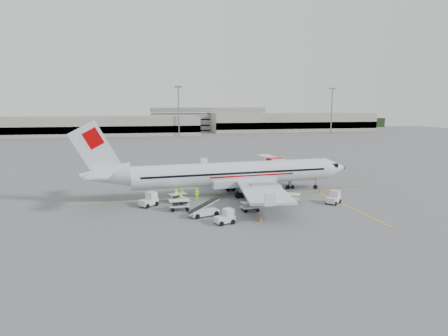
{
  "coord_description": "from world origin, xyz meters",
  "views": [
    {
      "loc": [
        -11.94,
        -51.69,
        12.63
      ],
      "look_at": [
        0.0,
        2.0,
        3.8
      ],
      "focal_mm": 30.0,
      "sensor_mm": 36.0,
      "label": 1
    }
  ],
  "objects_px": {
    "tug_aft": "(148,200)",
    "tug_fore": "(333,197)",
    "jet_bridge": "(275,170)",
    "belt_loader": "(204,206)",
    "tug_mid": "(225,217)",
    "aircraft": "(235,158)"
  },
  "relations": [
    {
      "from": "jet_bridge",
      "to": "tug_mid",
      "type": "xyz_separation_m",
      "value": [
        -13.61,
        -21.15,
        -1.27
      ]
    },
    {
      "from": "tug_aft",
      "to": "jet_bridge",
      "type": "bearing_deg",
      "value": -12.46
    },
    {
      "from": "belt_loader",
      "to": "tug_fore",
      "type": "distance_m",
      "value": 17.94
    },
    {
      "from": "aircraft",
      "to": "belt_loader",
      "type": "xyz_separation_m",
      "value": [
        -6.32,
        -10.04,
        -4.19
      ]
    },
    {
      "from": "jet_bridge",
      "to": "tug_fore",
      "type": "distance_m",
      "value": 15.96
    },
    {
      "from": "tug_fore",
      "to": "tug_aft",
      "type": "height_order",
      "value": "tug_aft"
    },
    {
      "from": "belt_loader",
      "to": "tug_aft",
      "type": "xyz_separation_m",
      "value": [
        -6.33,
        5.95,
        -0.34
      ]
    },
    {
      "from": "aircraft",
      "to": "tug_fore",
      "type": "xyz_separation_m",
      "value": [
        11.5,
        -8.01,
        -4.59
      ]
    },
    {
      "from": "aircraft",
      "to": "belt_loader",
      "type": "relative_size",
      "value": 8.55
    },
    {
      "from": "tug_mid",
      "to": "tug_aft",
      "type": "height_order",
      "value": "tug_aft"
    },
    {
      "from": "belt_loader",
      "to": "tug_fore",
      "type": "height_order",
      "value": "belt_loader"
    },
    {
      "from": "tug_fore",
      "to": "aircraft",
      "type": "bearing_deg",
      "value": 105.36
    },
    {
      "from": "tug_aft",
      "to": "tug_fore",
      "type": "bearing_deg",
      "value": -50.26
    },
    {
      "from": "belt_loader",
      "to": "tug_fore",
      "type": "relative_size",
      "value": 2.09
    },
    {
      "from": "jet_bridge",
      "to": "belt_loader",
      "type": "xyz_separation_m",
      "value": [
        -15.32,
        -17.75,
        -0.84
      ]
    },
    {
      "from": "belt_loader",
      "to": "tug_aft",
      "type": "distance_m",
      "value": 8.69
    },
    {
      "from": "tug_fore",
      "to": "jet_bridge",
      "type": "bearing_deg",
      "value": 59.25
    },
    {
      "from": "tug_aft",
      "to": "aircraft",
      "type": "bearing_deg",
      "value": -23.12
    },
    {
      "from": "aircraft",
      "to": "tug_mid",
      "type": "xyz_separation_m",
      "value": [
        -4.61,
        -13.44,
        -4.63
      ]
    },
    {
      "from": "tug_mid",
      "to": "tug_aft",
      "type": "bearing_deg",
      "value": 114.66
    },
    {
      "from": "aircraft",
      "to": "belt_loader",
      "type": "distance_m",
      "value": 12.59
    },
    {
      "from": "aircraft",
      "to": "tug_mid",
      "type": "distance_m",
      "value": 14.94
    }
  ]
}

